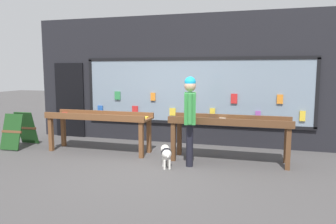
# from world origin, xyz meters

# --- Properties ---
(ground_plane) EXTENTS (40.00, 40.00, 0.00)m
(ground_plane) POSITION_xyz_m (0.00, 0.00, 0.00)
(ground_plane) COLOR #474444
(shopfront_facade) EXTENTS (8.06, 0.29, 3.31)m
(shopfront_facade) POSITION_xyz_m (-0.01, 2.39, 1.63)
(shopfront_facade) COLOR black
(shopfront_facade) RESTS_ON ground_plane
(display_table_left) EXTENTS (2.48, 0.67, 0.93)m
(display_table_left) POSITION_xyz_m (-1.50, 0.88, 0.75)
(display_table_left) COLOR brown
(display_table_left) RESTS_ON ground_plane
(display_table_right) EXTENTS (2.48, 0.69, 0.95)m
(display_table_right) POSITION_xyz_m (1.50, 0.88, 0.77)
(display_table_right) COLOR brown
(display_table_right) RESTS_ON ground_plane
(person_browsing) EXTENTS (0.32, 0.68, 1.78)m
(person_browsing) POSITION_xyz_m (0.76, 0.40, 1.06)
(person_browsing) COLOR black
(person_browsing) RESTS_ON ground_plane
(small_dog) EXTENTS (0.33, 0.51, 0.41)m
(small_dog) POSITION_xyz_m (0.35, 0.13, 0.29)
(small_dog) COLOR white
(small_dog) RESTS_ON ground_plane
(sandwich_board_sign) EXTENTS (0.56, 0.86, 0.84)m
(sandwich_board_sign) POSITION_xyz_m (-3.64, 0.74, 0.44)
(sandwich_board_sign) COLOR #193F19
(sandwich_board_sign) RESTS_ON ground_plane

